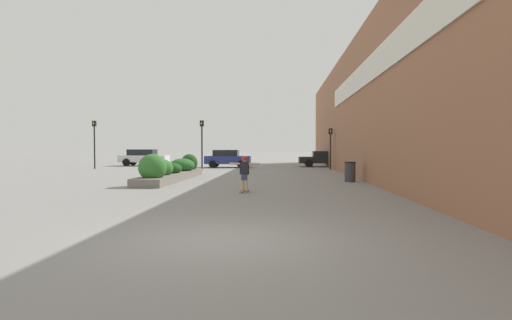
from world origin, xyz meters
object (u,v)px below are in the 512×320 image
at_px(skateboard, 245,190).
at_px(car_leftmost, 227,158).
at_px(car_center_left, 325,158).
at_px(traffic_light_right, 330,141).
at_px(skateboarder, 245,169).
at_px(traffic_light_far_left, 94,136).
at_px(traffic_light_left, 202,136).
at_px(car_center_right, 144,157).
at_px(trash_bin, 350,172).

xyz_separation_m(skateboard, car_leftmost, (-3.17, 19.02, 0.71)).
relative_size(car_center_left, traffic_light_right, 1.43).
height_order(skateboarder, traffic_light_far_left, traffic_light_far_left).
distance_m(skateboard, traffic_light_right, 16.76).
xyz_separation_m(traffic_light_left, traffic_light_right, (9.80, 0.60, -0.36)).
bearing_deg(car_center_right, traffic_light_left, 46.47).
bearing_deg(trash_bin, car_center_left, 88.06).
relative_size(skateboard, skateboarder, 0.60).
bearing_deg(skateboarder, car_center_left, 86.87).
bearing_deg(skateboard, traffic_light_far_left, 141.33).
bearing_deg(car_center_left, skateboard, 165.55).
xyz_separation_m(car_leftmost, traffic_light_left, (-1.46, -3.81, 1.76)).
bearing_deg(traffic_light_far_left, traffic_light_right, -0.63).
bearing_deg(trash_bin, skateboarder, -133.92).
relative_size(car_center_right, traffic_light_left, 1.17).
bearing_deg(car_leftmost, traffic_light_right, 68.92).
bearing_deg(traffic_light_far_left, trash_bin, -31.20).
distance_m(skateboard, traffic_light_far_left, 21.05).
bearing_deg(skateboarder, trash_bin, 57.39).
bearing_deg(traffic_light_far_left, skateboard, -49.98).
relative_size(skateboarder, car_center_right, 0.29).
xyz_separation_m(car_leftmost, car_center_left, (8.49, 1.62, -0.04)).
bearing_deg(skateboard, car_leftmost, 110.77).
bearing_deg(car_leftmost, skateboarder, 9.46).
bearing_deg(skateboarder, skateboard, -76.90).
distance_m(car_center_left, traffic_light_far_left, 19.41).
height_order(skateboarder, car_center_right, car_center_right).
bearing_deg(skateboard, traffic_light_left, 118.24).
height_order(car_leftmost, traffic_light_far_left, traffic_light_far_left).
distance_m(traffic_light_left, traffic_light_right, 9.82).
xyz_separation_m(skateboard, car_center_left, (5.32, 20.64, 0.67)).
relative_size(car_center_left, car_center_right, 1.02).
xyz_separation_m(car_center_right, traffic_light_right, (16.60, -5.86, 1.37)).
xyz_separation_m(skateboard, car_center_right, (-11.42, 21.66, 0.73)).
bearing_deg(traffic_light_right, car_center_right, 160.56).
bearing_deg(car_center_left, skateboarder, 165.55).
height_order(skateboarder, traffic_light_right, traffic_light_right).
bearing_deg(trash_bin, car_leftmost, 119.52).
height_order(traffic_light_left, traffic_light_right, traffic_light_left).
distance_m(car_center_left, traffic_light_right, 5.04).
relative_size(car_leftmost, traffic_light_right, 1.21).
bearing_deg(traffic_light_left, car_leftmost, 69.09).
bearing_deg(traffic_light_left, car_center_right, 136.47).
distance_m(skateboarder, traffic_light_left, 15.98).
distance_m(skateboard, car_leftmost, 19.30).
relative_size(car_leftmost, traffic_light_far_left, 1.00).
bearing_deg(traffic_light_left, skateboard, -73.08).
bearing_deg(car_center_right, traffic_light_far_left, -19.64).
relative_size(skateboard, car_center_left, 0.17).
distance_m(skateboarder, car_leftmost, 19.28).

